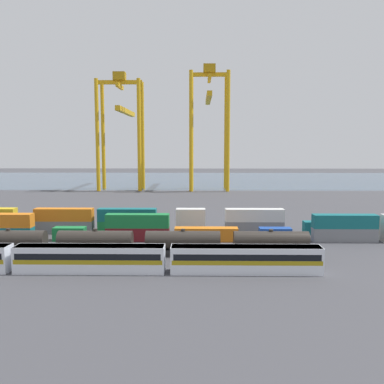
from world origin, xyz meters
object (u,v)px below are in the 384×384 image
shipping_container_3 (138,234)px  gantry_crane_west (122,120)px  shipping_container_6 (275,235)px  shipping_container_21 (318,228)px  shipping_container_5 (206,234)px  gantry_crane_central (209,114)px  passenger_train (90,258)px  shipping_container_17 (191,227)px  freight_tank_row (139,243)px

shipping_container_3 → gantry_crane_west: bearing=101.9°
shipping_container_6 → shipping_container_21: 12.28m
shipping_container_5 → gantry_crane_west: size_ratio=0.26×
shipping_container_21 → gantry_crane_central: size_ratio=0.12×
passenger_train → shipping_container_5: passenger_train is taller
shipping_container_3 → shipping_container_17: size_ratio=2.00×
shipping_container_5 → passenger_train: bearing=-130.4°
shipping_container_5 → gantry_crane_west: (-33.35, 95.85, 27.23)m
shipping_container_21 → gantry_crane_west: (-56.68, 88.93, 27.23)m
shipping_container_3 → shipping_container_6: bearing=0.0°
shipping_container_3 → gantry_crane_west: size_ratio=0.26×
passenger_train → shipping_container_5: bearing=49.6°
passenger_train → shipping_container_17: passenger_train is taller
gantry_crane_central → freight_tank_row: bearing=-97.6°
shipping_container_6 → passenger_train: bearing=-146.4°
shipping_container_5 → shipping_container_17: same height
gantry_crane_west → gantry_crane_central: (36.08, -0.26, 2.32)m
shipping_container_5 → gantry_crane_central: (2.73, 95.59, 29.54)m
shipping_container_17 → gantry_crane_west: (-30.23, 88.93, 27.23)m
freight_tank_row → shipping_container_6: (24.58, 10.54, -0.82)m
gantry_crane_west → gantry_crane_central: bearing=-0.4°
shipping_container_6 → gantry_crane_west: gantry_crane_west is taller
shipping_container_21 → gantry_crane_central: (-20.59, 88.67, 29.54)m
shipping_container_21 → passenger_train: bearing=-146.2°
shipping_container_6 → gantry_crane_central: gantry_crane_central is taller
shipping_container_21 → freight_tank_row: bearing=-153.3°
shipping_container_21 → gantry_crane_west: 108.91m
shipping_container_3 → shipping_container_21: (36.51, 6.92, 0.00)m
shipping_container_5 → gantry_crane_central: 100.09m
shipping_container_3 → shipping_container_6: 26.36m
freight_tank_row → gantry_crane_west: gantry_crane_west is taller
gantry_crane_west → shipping_container_6: bearing=-64.1°
shipping_container_3 → shipping_container_17: bearing=34.5°
passenger_train → gantry_crane_central: bearing=80.2°
passenger_train → gantry_crane_central: 120.89m
shipping_container_6 → gantry_crane_west: 109.97m
shipping_container_3 → passenger_train: bearing=-101.2°
shipping_container_6 → shipping_container_17: (-16.30, 6.92, 0.00)m
shipping_container_3 → shipping_container_6: same height
shipping_container_6 → shipping_container_21: same height
passenger_train → shipping_container_21: passenger_train is taller
freight_tank_row → shipping_container_21: (34.73, 17.46, -0.82)m
shipping_container_6 → shipping_container_21: (10.15, 6.92, 0.00)m
freight_tank_row → gantry_crane_central: bearing=82.4°
shipping_container_17 → gantry_crane_central: gantry_crane_central is taller
shipping_container_21 → shipping_container_5: bearing=-163.5°
freight_tank_row → shipping_container_3: bearing=99.6°
gantry_crane_west → passenger_train: bearing=-82.1°
shipping_container_5 → freight_tank_row: bearing=-137.2°
freight_tank_row → gantry_crane_central: gantry_crane_central is taller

